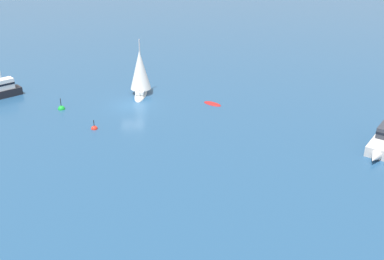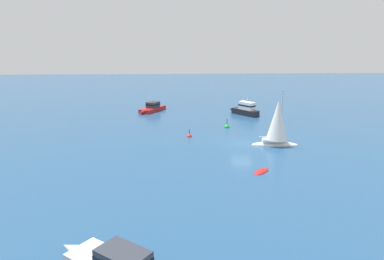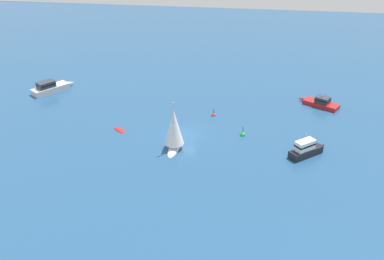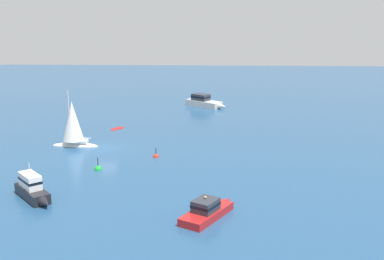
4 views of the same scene
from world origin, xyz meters
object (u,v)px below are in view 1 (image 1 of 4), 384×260
(sailboat, at_px, (140,75))
(cabin_cruiser, at_px, (0,90))
(channel_buoy, at_px, (62,109))
(mooring_buoy, at_px, (94,129))
(tender, at_px, (212,104))

(sailboat, height_order, cabin_cruiser, sailboat)
(channel_buoy, bearing_deg, mooring_buoy, -50.13)
(channel_buoy, relative_size, mooring_buoy, 1.27)
(sailboat, bearing_deg, mooring_buoy, 161.94)
(cabin_cruiser, distance_m, channel_buoy, 9.36)
(sailboat, height_order, mooring_buoy, sailboat)
(channel_buoy, bearing_deg, tender, 3.52)
(sailboat, height_order, channel_buoy, sailboat)
(sailboat, distance_m, cabin_cruiser, 17.31)
(tender, xyz_separation_m, mooring_buoy, (-12.87, -6.72, 0.01))
(cabin_cruiser, height_order, tender, cabin_cruiser)
(cabin_cruiser, bearing_deg, channel_buoy, 113.59)
(tender, relative_size, channel_buoy, 1.44)
(cabin_cruiser, bearing_deg, tender, 133.10)
(cabin_cruiser, relative_size, tender, 2.16)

